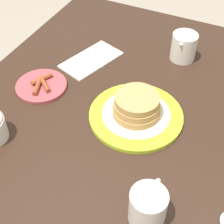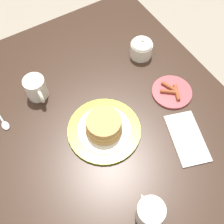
% 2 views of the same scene
% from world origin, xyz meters
% --- Properties ---
extents(dining_table, '(1.18, 0.92, 0.74)m').
position_xyz_m(dining_table, '(0.00, 0.00, 0.61)').
color(dining_table, '#332116').
rests_on(dining_table, ground_plane).
extents(pancake_plate, '(0.26, 0.26, 0.08)m').
position_xyz_m(pancake_plate, '(0.02, -0.03, 0.76)').
color(pancake_plate, '#AAC628').
rests_on(pancake_plate, dining_table).
extents(side_plate_bacon, '(0.15, 0.15, 0.02)m').
position_xyz_m(side_plate_bacon, '(0.02, 0.27, 0.74)').
color(side_plate_bacon, '#B2474C').
rests_on(side_plate_bacon, dining_table).
extents(coffee_mug, '(0.11, 0.08, 0.09)m').
position_xyz_m(coffee_mug, '(-0.24, -0.17, 0.78)').
color(coffee_mug, silver).
rests_on(coffee_mug, dining_table).
extents(creamer_pitcher, '(0.12, 0.08, 0.10)m').
position_xyz_m(creamer_pitcher, '(0.34, -0.07, 0.78)').
color(creamer_pitcher, silver).
rests_on(creamer_pitcher, dining_table).
extents(napkin, '(0.22, 0.16, 0.01)m').
position_xyz_m(napkin, '(0.20, 0.20, 0.74)').
color(napkin, silver).
rests_on(napkin, dining_table).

